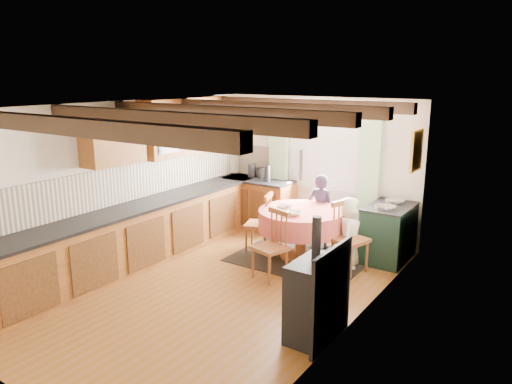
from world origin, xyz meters
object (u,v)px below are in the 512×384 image
Objects in this scene: chair_near at (270,245)px; child_right at (349,232)px; child_far at (321,211)px; cast_iron_stove at (315,279)px; chair_right at (350,237)px; cup at (288,208)px; chair_left at (258,222)px; aga_range at (388,232)px; dining_table at (301,235)px.

child_right is at bearing 70.22° from chair_near.
cast_iron_stove is at bearing 115.08° from child_far.
chair_right is 0.19m from child_right.
cast_iron_stove is 12.68× the size of cup.
cast_iron_stove reaches higher than chair_left.
cast_iron_stove is 2.12m from child_right.
aga_range is at bearing 95.21° from chair_left.
chair_right is 1.94m from cast_iron_stove.
cast_iron_stove reaches higher than chair_near.
child_right reaches higher than chair_left.
cast_iron_stove reaches higher than aga_range.
chair_left is 0.90× the size of child_right.
chair_left is at bearing -156.89° from aga_range.
child_far is at bearing 105.48° from chair_near.
chair_left is 1.01× the size of aga_range.
child_far is 1.16× the size of child_right.
child_far reaches higher than cup.
cast_iron_stove reaches higher than dining_table.
chair_left is at bearing 170.17° from cup.
cast_iron_stove reaches higher than child_right.
chair_right is 1.06m from child_far.
chair_near is 1.24m from child_right.
cast_iron_stove is at bearing 177.52° from child_right.
chair_near is 1.03× the size of aga_range.
chair_right is 9.65× the size of cup.
child_far is (0.02, 0.63, 0.22)m from dining_table.
chair_near is at bearing -124.68° from aga_range.
child_far reaches higher than child_right.
child_far is at bearing 115.33° from chair_left.
dining_table is at bearing 77.48° from chair_left.
chair_right is at bearing 102.10° from cast_iron_stove.
chair_right is at bearing 72.94° from chair_left.
chair_near is at bearing -89.81° from dining_table.
child_far is (0.75, 0.70, 0.14)m from chair_left.
aga_range is at bearing 92.37° from cast_iron_stove.
chair_right is 0.98× the size of child_right.
chair_left is at bearing 147.72° from chair_near.
chair_right reaches higher than chair_near.
cast_iron_stove reaches higher than chair_right.
cast_iron_stove is (0.40, -1.89, 0.16)m from chair_right.
chair_right is at bearing -3.21° from dining_table.
chair_left is 0.78× the size of child_far.
chair_left is at bearing 136.35° from cast_iron_stove.
cast_iron_stove is (1.23, -1.93, 0.29)m from dining_table.
chair_near is 0.94× the size of chair_right.
child_far is at bearing 37.80° from child_right.
cup is at bearing 80.16° from child_far.
chair_near is 1.62m from cast_iron_stove.
chair_right reaches higher than aga_range.
aga_range is 1.12m from child_far.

